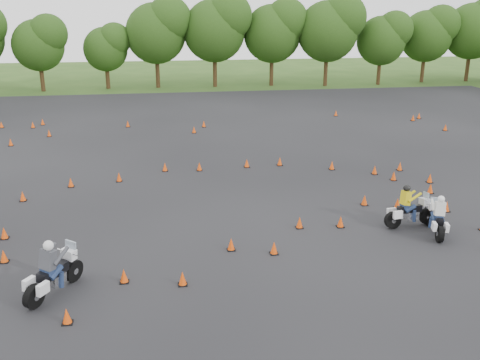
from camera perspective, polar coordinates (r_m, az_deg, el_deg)
name	(u,v)px	position (r m, az deg, el deg)	size (l,w,h in m)	color
ground	(256,242)	(20.52, 1.68, -6.66)	(140.00, 140.00, 0.00)	#2D5119
asphalt_pad	(234,191)	(26.01, -0.66, -1.14)	(62.00, 62.00, 0.00)	black
treeline	(212,47)	(53.60, -3.05, 14.00)	(87.04, 32.30, 10.61)	#223F12
traffic_cones	(234,189)	(25.54, -0.68, -0.97)	(36.41, 33.02, 0.45)	#DC4409
rider_grey	(52,266)	(17.65, -19.46, -8.63)	(2.50, 0.77, 1.93)	#3C3E44
rider_yellow	(412,206)	(22.65, 17.88, -2.70)	(2.27, 0.70, 1.75)	gold
rider_white	(436,214)	(22.26, 20.20, -3.45)	(2.15, 0.66, 1.66)	silver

